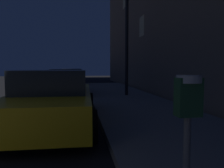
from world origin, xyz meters
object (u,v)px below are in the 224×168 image
at_px(car_silver, 73,75).
at_px(street_lamp, 127,26).
at_px(car_red, 71,77).
at_px(car_black, 67,82).
at_px(parking_meter, 188,115).
at_px(car_yellow_cab, 55,98).

bearing_deg(car_silver, street_lamp, -78.92).
bearing_deg(car_red, car_black, -90.00).
xyz_separation_m(car_black, car_red, (-0.00, 6.88, -0.00)).
xyz_separation_m(parking_meter, car_red, (-1.46, 16.75, -0.40)).
height_order(car_silver, street_lamp, street_lamp).
bearing_deg(parking_meter, car_yellow_cab, 110.17).
distance_m(car_yellow_cab, car_silver, 19.61).
distance_m(parking_meter, car_red, 16.82).
distance_m(parking_meter, car_silver, 23.62).
distance_m(car_yellow_cab, car_red, 12.79).
bearing_deg(car_yellow_cab, car_silver, 90.00).
bearing_deg(car_black, car_red, 90.00).
relative_size(car_silver, street_lamp, 0.81).
height_order(car_yellow_cab, car_red, same).
xyz_separation_m(car_black, street_lamp, (2.96, -1.43, 2.82)).
height_order(parking_meter, car_silver, car_silver).
bearing_deg(car_silver, car_yellow_cab, -90.00).
xyz_separation_m(car_yellow_cab, street_lamp, (2.96, 4.47, 2.84)).
xyz_separation_m(parking_meter, street_lamp, (1.51, 8.43, 2.43)).
xyz_separation_m(car_yellow_cab, car_red, (-0.00, 12.79, 0.01)).
distance_m(car_yellow_cab, street_lamp, 6.07).
distance_m(parking_meter, car_black, 9.98).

